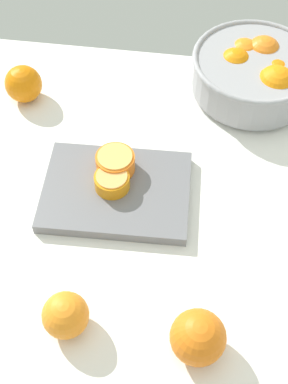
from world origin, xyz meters
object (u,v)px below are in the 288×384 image
fruit_bowl (254,73)px  loose_orange_0 (198,337)px  loose_orange_2 (23,84)px  cutting_board (116,191)px  loose_orange_1 (66,315)px  orange_half_0 (112,181)px  orange_half_1 (115,162)px

fruit_bowl → loose_orange_0: size_ratio=3.13×
fruit_bowl → loose_orange_0: bearing=-97.0°
loose_orange_2 → cutting_board: bearing=-44.1°
cutting_board → loose_orange_0: loose_orange_0 is taller
loose_orange_0 → loose_orange_1: (-20.44, 0.89, -0.59)cm
cutting_board → orange_half_0: size_ratio=4.16×
fruit_bowl → orange_half_0: bearing=-128.5°
orange_half_0 → orange_half_1: (-0.10, 4.20, 0.31)cm
cutting_board → loose_orange_0: bearing=-57.8°
orange_half_1 → loose_orange_1: size_ratio=1.00×
loose_orange_0 → orange_half_1: bearing=119.6°
loose_orange_1 → loose_orange_2: 53.71cm
cutting_board → orange_half_1: orange_half_1 is taller
fruit_bowl → cutting_board: bearing=-127.4°
fruit_bowl → loose_orange_2: bearing=-169.9°
cutting_board → loose_orange_1: (-3.29, -26.31, 2.55)cm
fruit_bowl → loose_orange_1: 64.41cm
loose_orange_2 → loose_orange_1: bearing=-67.4°
fruit_bowl → loose_orange_0: 59.49cm
orange_half_1 → loose_orange_2: size_ratio=0.93×
cutting_board → orange_half_1: size_ratio=3.68×
orange_half_1 → loose_orange_1: (-2.46, -30.75, -0.47)cm
fruit_bowl → orange_half_0: size_ratio=4.09×
fruit_bowl → cutting_board: (-24.37, -31.84, -4.30)cm
orange_half_1 → fruit_bowl: bearing=47.4°
loose_orange_0 → loose_orange_1: loose_orange_0 is taller
orange_half_0 → loose_orange_0: size_ratio=0.76×
loose_orange_1 → fruit_bowl: bearing=64.6°
loose_orange_2 → loose_orange_0: bearing=-50.8°
loose_orange_2 → fruit_bowl: bearing=10.1°
cutting_board → loose_orange_2: (-23.96, 23.26, 2.82)cm
orange_half_0 → fruit_bowl: bearing=51.5°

